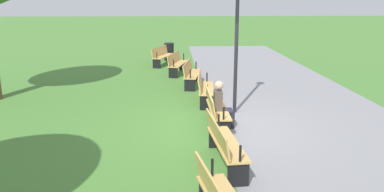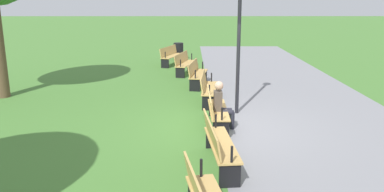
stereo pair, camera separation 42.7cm
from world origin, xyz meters
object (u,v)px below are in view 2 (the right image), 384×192
bench_5 (218,142)px  person_seated (222,103)px  bench_0 (171,55)px  bench_2 (197,73)px  bench_1 (184,63)px  lamp_post (240,3)px  bench_3 (207,87)px  bench_4 (215,108)px  trash_bin (178,51)px

bench_5 → person_seated: (-2.24, 0.24, 0.16)m
bench_0 → bench_2: size_ratio=1.00×
bench_1 → bench_2: (2.30, 0.49, 0.00)m
bench_5 → lamp_post: size_ratio=0.44×
bench_2 → bench_3: (2.34, 0.30, 0.00)m
bench_0 → bench_4: size_ratio=1.02×
bench_2 → bench_5: bearing=12.2°
bench_1 → bench_4: (6.99, 0.89, 0.00)m
bench_2 → bench_4: same height
bench_2 → bench_4: bearing=14.6°
bench_4 → person_seated: (0.11, 0.14, 0.16)m
bench_2 → bench_3: 2.36m
bench_3 → trash_bin: trash_bin is taller
trash_bin → bench_0: bearing=-11.9°
bench_2 → bench_5: 7.05m
bench_2 → lamp_post: bearing=26.8°
bench_3 → bench_0: bearing=-163.0°
bench_4 → bench_3: bearing=-177.6°
bench_1 → bench_2: size_ratio=1.00×
bench_4 → person_seated: person_seated is taller
bench_3 → person_seated: size_ratio=1.64×
person_seated → bench_4: bearing=-127.7°
lamp_post → person_seated: bearing=-22.7°
bench_1 → bench_5: same height
bench_1 → bench_4: 7.05m
bench_5 → bench_1: bearing=180.0°
bench_3 → person_seated: person_seated is taller
bench_5 → trash_bin: size_ratio=2.20×
bench_2 → person_seated: bearing=16.2°
bench_1 → person_seated: 7.18m
bench_1 → lamp_post: size_ratio=0.45×
bench_4 → trash_bin: 10.84m
bench_0 → bench_4: (9.24, 1.58, 0.00)m
bench_3 → trash_bin: 8.49m
bench_2 → bench_1: bearing=-158.1°
bench_1 → trash_bin: size_ratio=2.22×
bench_3 → bench_5: same height
bench_1 → trash_bin: trash_bin is taller
bench_5 → trash_bin: bearing=-179.8°
bench_3 → person_seated: bearing=10.5°
bench_0 → trash_bin: size_ratio=2.21×
lamp_post → bench_3: bearing=-146.4°
bench_3 → lamp_post: 2.94m
person_seated → lamp_post: bearing=157.3°
bench_2 → trash_bin: (-6.07, -0.86, -0.03)m
bench_0 → bench_5: size_ratio=1.01×
bench_2 → bench_5: size_ratio=1.01×
bench_4 → person_seated: 0.24m
person_seated → bench_5: bearing=-6.2°
bench_4 → trash_bin: trash_bin is taller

